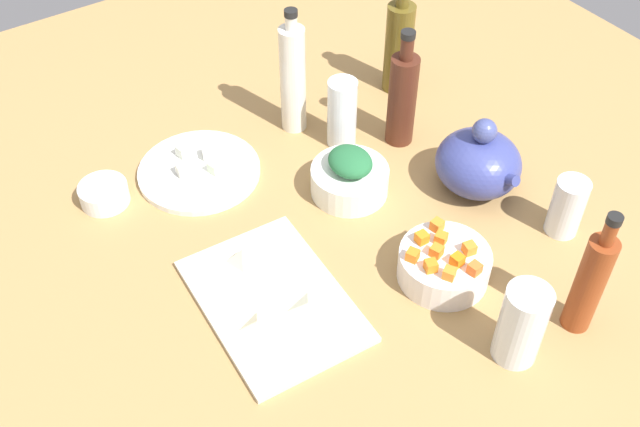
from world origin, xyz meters
TOP-DOWN VIEW (x-y plane):
  - tabletop at (0.00, 0.00)cm, footprint 190.00×190.00cm
  - cutting_board at (8.18, -14.43)cm, footprint 31.11×22.59cm
  - plate_tofu at (-25.39, -9.93)cm, footprint 22.66×22.66cm
  - bowl_greens at (-5.90, 10.38)cm, footprint 13.99×13.99cm
  - bowl_carrots at (18.97, 11.19)cm, footprint 14.81×14.81cm
  - bowl_small_side at (-28.19, -27.31)cm, footprint 8.68×8.68cm
  - teapot at (5.84, 30.07)cm, footprint 17.08×15.08cm
  - bottle_0 at (-27.50, 12.37)cm, footprint 4.94×4.94cm
  - bottle_1 at (37.49, 22.05)cm, footprint 4.40×4.40cm
  - bottle_2 at (-26.53, 37.15)cm, footprint 5.74×5.74cm
  - bottle_3 at (-12.65, 27.08)cm, footprint 5.35×5.35cm
  - drinking_glass_0 at (22.29, 35.03)cm, footprint 5.66×5.66cm
  - drinking_glass_1 at (-18.11, 17.24)cm, footprint 5.61×5.61cm
  - drinking_glass_2 at (36.21, 10.27)cm, footprint 6.74×6.74cm
  - carrot_cube_0 at (20.68, 14.44)cm, footprint 2.12×2.12cm
  - carrot_cube_1 at (20.09, 7.06)cm, footprint 2.29×2.29cm
  - carrot_cube_2 at (24.29, 12.28)cm, footprint 2.02×2.02cm
  - carrot_cube_3 at (16.51, 12.16)cm, footprint 2.42×2.42cm
  - carrot_cube_4 at (14.72, 9.69)cm, footprint 1.85×1.85cm
  - carrot_cube_5 at (13.96, 13.51)cm, footprint 2.11×2.11cm
  - carrot_cube_6 at (21.47, 11.24)cm, footprint 2.00×2.00cm
  - carrot_cube_7 at (22.84, 8.42)cm, footprint 2.46×2.46cm
  - carrot_cube_8 at (16.82, 6.11)cm, footprint 2.42×2.42cm
  - carrot_cube_9 at (18.23, 9.76)cm, footprint 2.30×2.30cm
  - chopped_greens_mound at (-5.90, 10.38)cm, footprint 9.26×8.08cm
  - tofu_cube_0 at (-27.25, -6.84)cm, footprint 2.81×2.81cm
  - tofu_cube_1 at (-25.71, -12.94)cm, footprint 2.29×2.29cm
  - tofu_cube_2 at (-22.91, -7.73)cm, footprint 2.67×2.67cm
  - tofu_cube_3 at (-30.33, -10.49)cm, footprint 2.51×2.51cm
  - dumpling_0 at (11.91, -19.40)cm, footprint 6.03×5.95cm
  - dumpling_1 at (-1.21, -14.40)cm, footprint 5.26×5.44cm
  - dumpling_2 at (13.49, -11.33)cm, footprint 7.48×7.33cm

SIDE VIEW (x-z plane):
  - tabletop at x=0.00cm, z-range 0.00..3.00cm
  - cutting_board at x=8.18cm, z-range 3.00..4.00cm
  - plate_tofu at x=-25.39cm, z-range 3.00..4.20cm
  - bowl_small_side at x=-28.19cm, z-range 3.00..6.69cm
  - dumpling_0 at x=11.91cm, z-range 4.00..6.03cm
  - dumpling_2 at x=13.49cm, z-range 4.00..6.28cm
  - tofu_cube_0 at x=-27.25cm, z-range 4.20..6.40cm
  - tofu_cube_1 at x=-25.71cm, z-range 4.20..6.40cm
  - tofu_cube_2 at x=-22.91cm, z-range 4.20..6.40cm
  - tofu_cube_3 at x=-30.33cm, z-range 4.20..6.40cm
  - dumpling_1 at x=-1.21cm, z-range 4.00..6.92cm
  - bowl_greens at x=-5.90cm, z-range 3.00..8.32cm
  - bowl_carrots at x=18.97cm, z-range 3.00..8.43cm
  - drinking_glass_0 at x=22.29cm, z-range 3.00..13.90cm
  - teapot at x=5.84cm, z-range 1.27..16.38cm
  - carrot_cube_0 at x=20.68cm, z-range 8.43..10.23cm
  - carrot_cube_1 at x=20.09cm, z-range 8.43..10.23cm
  - carrot_cube_2 at x=24.29cm, z-range 8.43..10.23cm
  - carrot_cube_3 at x=16.51cm, z-range 8.43..10.23cm
  - carrot_cube_4 at x=14.72cm, z-range 8.43..10.23cm
  - carrot_cube_5 at x=13.96cm, z-range 8.43..10.23cm
  - carrot_cube_6 at x=21.47cm, z-range 8.43..10.23cm
  - carrot_cube_7 at x=22.84cm, z-range 8.43..10.23cm
  - carrot_cube_8 at x=16.82cm, z-range 8.43..10.23cm
  - carrot_cube_9 at x=18.23cm, z-range 8.43..10.23cm
  - drinking_glass_2 at x=36.21cm, z-range 3.00..16.83cm
  - drinking_glass_1 at x=-18.11cm, z-range 3.00..17.05cm
  - chopped_greens_mound at x=-5.90cm, z-range 8.32..12.05cm
  - bottle_1 at x=37.49cm, z-range 1.07..24.36cm
  - bottle_3 at x=-12.65cm, z-range 0.95..24.93cm
  - bottle_2 at x=-26.53cm, z-range 1.22..25.08cm
  - bottle_0 at x=-27.50cm, z-range 1.55..27.36cm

